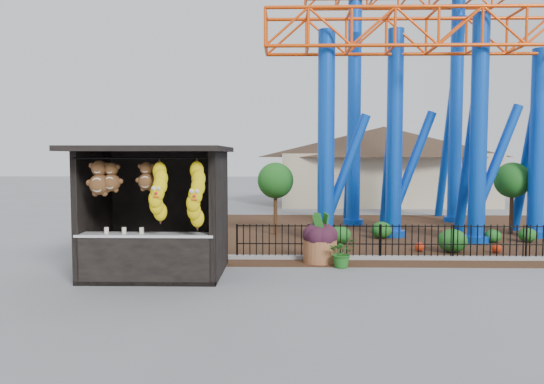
{
  "coord_description": "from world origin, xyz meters",
  "views": [
    {
      "loc": [
        0.12,
        -11.63,
        2.92
      ],
      "look_at": [
        -0.19,
        1.5,
        2.0
      ],
      "focal_mm": 35.0,
      "sensor_mm": 36.0,
      "label": 1
    }
  ],
  "objects_px": {
    "roller_coaster": "(421,59)",
    "potted_plant": "(342,252)",
    "prize_booth": "(155,213)",
    "terracotta_planter": "(320,251)"
  },
  "relations": [
    {
      "from": "roller_coaster",
      "to": "potted_plant",
      "type": "bearing_deg",
      "value": -119.26
    },
    {
      "from": "terracotta_planter",
      "to": "potted_plant",
      "type": "distance_m",
      "value": 0.81
    },
    {
      "from": "prize_booth",
      "to": "potted_plant",
      "type": "distance_m",
      "value": 4.88
    },
    {
      "from": "prize_booth",
      "to": "potted_plant",
      "type": "relative_size",
      "value": 4.44
    },
    {
      "from": "roller_coaster",
      "to": "potted_plant",
      "type": "height_order",
      "value": "roller_coaster"
    },
    {
      "from": "terracotta_planter",
      "to": "potted_plant",
      "type": "relative_size",
      "value": 1.16
    },
    {
      "from": "roller_coaster",
      "to": "prize_booth",
      "type": "bearing_deg",
      "value": -137.92
    },
    {
      "from": "terracotta_planter",
      "to": "potted_plant",
      "type": "height_order",
      "value": "potted_plant"
    },
    {
      "from": "potted_plant",
      "to": "roller_coaster",
      "type": "bearing_deg",
      "value": 59.46
    },
    {
      "from": "prize_booth",
      "to": "roller_coaster",
      "type": "relative_size",
      "value": 0.32
    }
  ]
}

